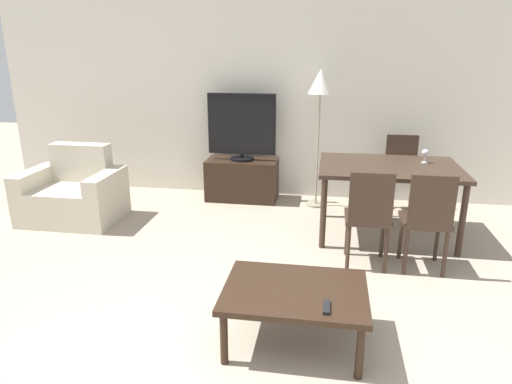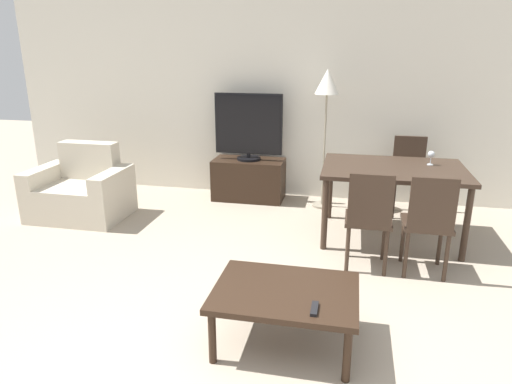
% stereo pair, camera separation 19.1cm
% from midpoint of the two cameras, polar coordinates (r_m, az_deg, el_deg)
% --- Properties ---
extents(wall_back, '(7.63, 0.06, 2.70)m').
position_cam_midpoint_polar(wall_back, '(5.94, 5.41, 12.23)').
color(wall_back, silver).
rests_on(wall_back, ground_plane).
extents(armchair, '(1.05, 0.76, 0.84)m').
position_cam_midpoint_polar(armchair, '(5.65, -20.07, -0.02)').
color(armchair, beige).
rests_on(armchair, ground_plane).
extents(tv_stand, '(0.91, 0.47, 0.53)m').
position_cam_midpoint_polar(tv_stand, '(5.93, 0.02, 1.59)').
color(tv_stand, black).
rests_on(tv_stand, ground_plane).
extents(tv, '(0.86, 0.30, 0.84)m').
position_cam_midpoint_polar(tv, '(5.78, 0.02, 8.12)').
color(tv, black).
rests_on(tv, tv_stand).
extents(coffee_table, '(0.93, 0.69, 0.40)m').
position_cam_midpoint_polar(coffee_table, '(3.05, 5.54, -12.80)').
color(coffee_table, black).
rests_on(coffee_table, ground_plane).
extents(dining_table, '(1.40, 1.00, 0.76)m').
position_cam_midpoint_polar(dining_table, '(4.82, 17.87, 2.08)').
color(dining_table, '#38281E').
rests_on(dining_table, ground_plane).
extents(dining_chair_near, '(0.40, 0.40, 0.91)m').
position_cam_midpoint_polar(dining_chair_near, '(4.08, 15.23, -2.89)').
color(dining_chair_near, '#38281E').
rests_on(dining_chair_near, ground_plane).
extents(dining_chair_far, '(0.40, 0.40, 0.91)m').
position_cam_midpoint_polar(dining_chair_far, '(5.67, 19.46, 2.44)').
color(dining_chair_far, '#38281E').
rests_on(dining_chair_far, ground_plane).
extents(dining_chair_near_right, '(0.40, 0.40, 0.91)m').
position_cam_midpoint_polar(dining_chair_near_right, '(4.14, 22.02, -3.27)').
color(dining_chair_near_right, '#38281E').
rests_on(dining_chair_near_right, ground_plane).
extents(floor_lamp, '(0.29, 0.29, 1.67)m').
position_cam_midpoint_polar(floor_lamp, '(5.50, 9.87, 12.34)').
color(floor_lamp, gray).
rests_on(floor_lamp, ground_plane).
extents(remote_primary, '(0.04, 0.15, 0.02)m').
position_cam_midpoint_polar(remote_primary, '(2.84, 9.29, -14.23)').
color(remote_primary, black).
rests_on(remote_primary, coffee_table).
extents(wine_glass_left, '(0.07, 0.07, 0.15)m').
position_cam_midpoint_polar(wine_glass_left, '(4.99, 22.08, 4.29)').
color(wine_glass_left, silver).
rests_on(wine_glass_left, dining_table).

